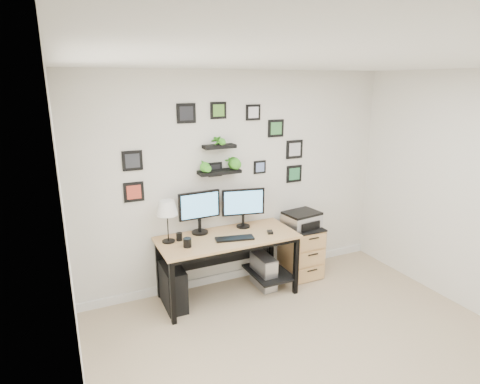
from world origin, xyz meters
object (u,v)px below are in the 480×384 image
monitor_left (199,209)px  printer (302,219)px  desk (229,245)px  pc_tower_black (173,287)px  pc_tower_grey (264,271)px  file_cabinet (301,250)px  monitor_right (243,205)px  mug (187,243)px  table_lamp (167,209)px

monitor_left → printer: size_ratio=1.08×
desk → pc_tower_black: bearing=179.9°
pc_tower_grey → file_cabinet: bearing=8.3°
pc_tower_black → pc_tower_grey: 1.14m
monitor_right → pc_tower_black: (-0.95, -0.16, -0.80)m
desk → pc_tower_grey: desk is taller
file_cabinet → monitor_left: bearing=174.4°
pc_tower_black → file_cabinet: file_cabinet is taller
pc_tower_grey → file_cabinet: size_ratio=0.62×
monitor_left → file_cabinet: (1.34, -0.13, -0.71)m
mug → printer: size_ratio=0.21×
monitor_right → file_cabinet: size_ratio=0.77×
monitor_right → printer: (0.78, -0.11, -0.27)m
table_lamp → pc_tower_black: table_lamp is taller
monitor_left → table_lamp: size_ratio=1.06×
desk → printer: (1.03, 0.05, 0.14)m
pc_tower_grey → printer: bearing=7.9°
monitor_right → pc_tower_black: size_ratio=1.07×
mug → file_cabinet: size_ratio=0.15×
monitor_left → monitor_right: bearing=-3.0°
desk → table_lamp: 0.86m
pc_tower_grey → pc_tower_black: bearing=178.5°
monitor_right → table_lamp: bearing=-176.1°
mug → pc_tower_grey: size_ratio=0.24×
monitor_left → table_lamp: (-0.40, -0.09, 0.09)m
monitor_left → printer: (1.32, -0.14, -0.28)m
monitor_left → mug: monitor_left is taller
printer → pc_tower_black: bearing=-178.3°
mug → file_cabinet: bearing=6.8°
monitor_left → monitor_right: monitor_left is taller
desk → pc_tower_grey: (0.45, -0.03, -0.42)m
desk → table_lamp: (-0.69, 0.10, 0.51)m
printer → pc_tower_grey: bearing=-172.1°
pc_tower_black → printer: (1.72, 0.05, 0.53)m
monitor_left → table_lamp: bearing=-166.9°
table_lamp → pc_tower_grey: bearing=-6.3°
file_cabinet → table_lamp: bearing=178.7°
desk → monitor_right: bearing=32.2°
monitor_right → file_cabinet: 1.06m
monitor_left → pc_tower_black: 0.92m
monitor_right → mug: bearing=-159.9°
printer → mug: bearing=-173.3°
pc_tower_grey → file_cabinet: (0.60, 0.09, 0.13)m
desk → pc_tower_grey: bearing=-3.7°
file_cabinet → monitor_right: bearing=172.5°
monitor_right → table_lamp: 0.96m
pc_tower_black → printer: printer is taller
desk → file_cabinet: (1.05, 0.06, -0.29)m
desk → file_cabinet: size_ratio=2.39×
pc_tower_grey → table_lamp: bearing=173.7°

